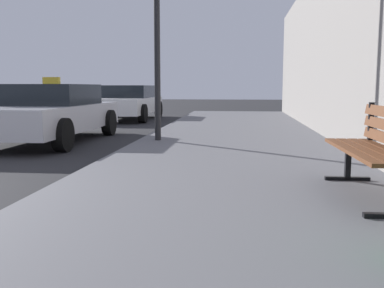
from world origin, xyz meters
name	(u,v)px	position (x,y,z in m)	size (l,w,h in m)	color
sidewalk	(232,223)	(4.00, 0.00, 0.07)	(4.00, 32.00, 0.15)	#5B5B60
bench	(379,144)	(5.39, 0.77, 0.66)	(0.54, 1.74, 0.89)	brown
car_silver	(49,112)	(-0.16, 5.79, 0.65)	(2.07, 4.56, 1.43)	#B7B7BF
car_white	(128,102)	(-0.12, 12.54, 0.65)	(2.01, 4.48, 1.27)	white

